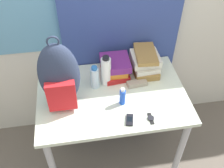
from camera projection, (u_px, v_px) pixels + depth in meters
wall_back at (102, 3)px, 1.89m from camera, size 6.00×0.06×2.50m
curtain_blue at (122, 5)px, 1.86m from camera, size 0.92×0.04×2.50m
desk at (112, 103)px, 1.98m from camera, size 1.08×0.72×0.76m
backpack at (59, 78)px, 1.68m from camera, size 0.27×0.19×0.55m
book_stack_left at (115, 67)px, 2.01m from camera, size 0.22×0.25×0.14m
book_stack_center at (145, 62)px, 2.03m from camera, size 0.21×0.28×0.18m
water_bottle at (95, 78)px, 1.90m from camera, size 0.06×0.06×0.19m
sports_bottle at (106, 71)px, 1.91m from camera, size 0.07×0.07×0.25m
sunscreen_bottle at (122, 97)px, 1.80m from camera, size 0.04×0.04×0.14m
cell_phone at (130, 120)px, 1.73m from camera, size 0.07×0.10×0.02m
sunglasses_case at (137, 83)px, 1.96m from camera, size 0.16×0.07×0.04m
wristwatch at (151, 118)px, 1.74m from camera, size 0.04×0.10×0.01m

